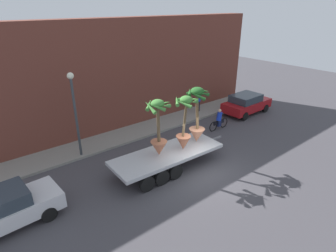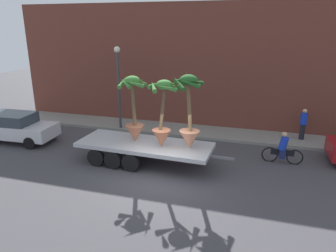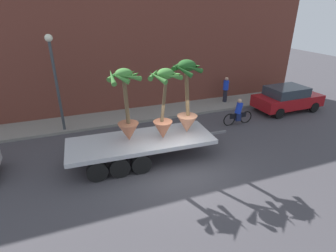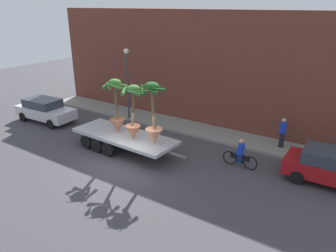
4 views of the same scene
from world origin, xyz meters
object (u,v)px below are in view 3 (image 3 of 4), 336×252
(cyclist, at_px, (238,113))
(parked_car, at_px, (287,98))
(potted_palm_front, at_px, (187,102))
(potted_palm_middle, at_px, (127,110))
(flatbed_trailer, at_px, (135,145))
(potted_palm_rear, at_px, (164,108))
(pedestrian_near_gate, at_px, (226,89))
(street_lamp, at_px, (54,72))

(cyclist, xyz_separation_m, parked_car, (4.12, 0.78, 0.16))
(potted_palm_front, bearing_deg, potted_palm_middle, 177.25)
(potted_palm_front, height_order, parked_car, potted_palm_front)
(flatbed_trailer, height_order, potted_palm_rear, potted_palm_rear)
(potted_palm_middle, distance_m, pedestrian_near_gate, 9.31)
(potted_palm_front, bearing_deg, street_lamp, 141.21)
(potted_palm_rear, distance_m, pedestrian_near_gate, 8.34)
(potted_palm_front, relative_size, cyclist, 1.75)
(potted_palm_rear, height_order, potted_palm_middle, potted_palm_middle)
(potted_palm_front, height_order, street_lamp, street_lamp)
(potted_palm_rear, relative_size, potted_palm_front, 0.93)
(flatbed_trailer, height_order, parked_car, parked_car)
(potted_palm_rear, distance_m, potted_palm_middle, 1.50)
(potted_palm_rear, height_order, pedestrian_near_gate, potted_palm_rear)
(potted_palm_middle, height_order, parked_car, potted_palm_middle)
(pedestrian_near_gate, bearing_deg, potted_palm_front, -135.50)
(cyclist, distance_m, street_lamp, 9.85)
(potted_palm_middle, relative_size, potted_palm_front, 0.94)
(cyclist, bearing_deg, pedestrian_near_gate, 70.52)
(flatbed_trailer, distance_m, pedestrian_near_gate, 9.06)
(potted_palm_middle, height_order, potted_palm_front, potted_palm_front)
(parked_car, bearing_deg, flatbed_trailer, -166.34)
(cyclist, relative_size, pedestrian_near_gate, 1.08)
(potted_palm_middle, distance_m, cyclist, 7.03)
(potted_palm_middle, bearing_deg, parked_car, 13.04)
(street_lamp, bearing_deg, cyclist, -14.22)
(pedestrian_near_gate, bearing_deg, potted_palm_rear, -139.90)
(flatbed_trailer, xyz_separation_m, potted_palm_rear, (1.22, -0.27, 1.59))
(potted_palm_rear, bearing_deg, potted_palm_front, 10.60)
(potted_palm_middle, distance_m, street_lamp, 4.90)
(cyclist, distance_m, parked_car, 4.20)
(pedestrian_near_gate, xyz_separation_m, street_lamp, (-10.38, -0.93, 2.19))
(street_lamp, bearing_deg, potted_palm_rear, -47.06)
(flatbed_trailer, xyz_separation_m, parked_car, (10.49, 2.55, 0.06))
(potted_palm_rear, bearing_deg, cyclist, 21.63)
(potted_palm_rear, relative_size, pedestrian_near_gate, 1.75)
(flatbed_trailer, bearing_deg, pedestrian_near_gate, 33.82)
(parked_car, bearing_deg, potted_palm_rear, -163.10)
(pedestrian_near_gate, bearing_deg, parked_car, -39.96)
(potted_palm_middle, xyz_separation_m, street_lamp, (-2.61, 4.05, 0.89))
(potted_palm_front, distance_m, parked_car, 8.71)
(potted_palm_rear, bearing_deg, parked_car, 16.90)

